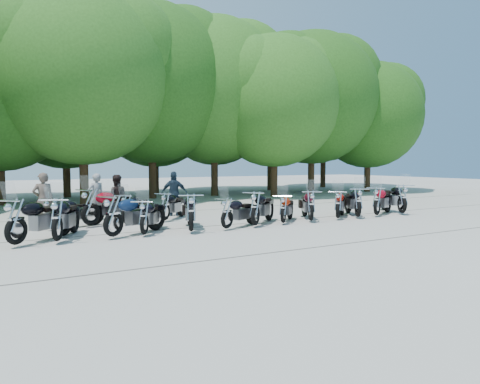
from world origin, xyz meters
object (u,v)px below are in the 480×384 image
motorcycle_7 (283,208)px  motorcycle_13 (53,212)px  motorcycle_4 (191,211)px  motorcycle_16 (165,205)px  motorcycle_10 (358,201)px  motorcycle_0 (16,220)px  motorcycle_3 (144,216)px  motorcycle_9 (338,203)px  rider_1 (116,198)px  rider_2 (174,194)px  motorcycle_5 (227,212)px  motorcycle_8 (311,204)px  motorcycle_15 (127,208)px  rider_0 (43,200)px  motorcycle_14 (91,206)px  rider_3 (96,197)px  motorcycle_1 (57,218)px  motorcycle_2 (113,214)px  motorcycle_12 (402,198)px  motorcycle_11 (377,200)px  motorcycle_6 (255,207)px

motorcycle_7 → motorcycle_13: (-6.99, 2.45, 0.00)m
motorcycle_4 → motorcycle_16: motorcycle_4 is taller
motorcycle_10 → motorcycle_0: bearing=30.6°
motorcycle_3 → motorcycle_9: size_ratio=0.97×
rider_1 → rider_2: 2.42m
motorcycle_5 → motorcycle_8: bearing=-114.8°
rider_2 → motorcycle_15: bearing=59.3°
motorcycle_4 → rider_0: bearing=-22.1°
motorcycle_9 → motorcycle_14: bearing=30.7°
motorcycle_3 → rider_3: rider_3 is taller
motorcycle_1 → rider_1: 4.29m
motorcycle_9 → rider_1: size_ratio=1.28×
motorcycle_4 → rider_3: 4.88m
rider_2 → motorcycle_9: bearing=163.9°
motorcycle_8 → motorcycle_15: motorcycle_8 is taller
motorcycle_14 → motorcycle_9: bearing=-137.0°
motorcycle_10 → motorcycle_14: (-9.19, 2.58, 0.06)m
motorcycle_2 → motorcycle_14: bearing=-27.1°
motorcycle_5 → motorcycle_12: size_ratio=0.83×
motorcycle_8 → motorcycle_1: bearing=29.5°
motorcycle_15 → motorcycle_14: bearing=40.6°
motorcycle_8 → rider_2: 5.44m
rider_2 → motorcycle_3: bearing=83.3°
rider_3 → rider_2: bearing=158.3°
motorcycle_8 → motorcycle_9: bearing=-148.7°
motorcycle_1 → motorcycle_16: (3.83, 2.59, -0.09)m
rider_1 → motorcycle_7: bearing=152.1°
motorcycle_10 → rider_3: rider_3 is taller
motorcycle_3 → motorcycle_14: 2.72m
motorcycle_0 → motorcycle_11: (12.46, -0.02, -0.03)m
motorcycle_13 → rider_0: 0.96m
rider_0 → motorcycle_16: bearing=167.1°
motorcycle_11 → motorcycle_16: (-7.68, 2.64, -0.07)m
motorcycle_1 → rider_3: size_ratio=1.40×
motorcycle_5 → motorcycle_7: motorcycle_5 is taller
motorcycle_10 → motorcycle_11: size_ratio=1.00×
motorcycle_13 → motorcycle_2: bearing=-173.9°
motorcycle_11 → rider_2: 7.95m
motorcycle_2 → motorcycle_16: (2.40, 2.61, -0.10)m
motorcycle_6 → motorcycle_15: bearing=12.8°
motorcycle_0 → rider_2: bearing=-99.7°
motorcycle_5 → rider_1: size_ratio=1.22×
motorcycle_6 → motorcycle_9: 3.60m
motorcycle_11 → rider_1: bearing=39.5°
motorcycle_10 → motorcycle_11: bearing=-146.5°
motorcycle_3 → motorcycle_8: (5.98, -0.01, 0.05)m
motorcycle_3 → rider_0: size_ratio=1.17×
motorcycle_4 → motorcycle_2: bearing=16.5°
motorcycle_1 → motorcycle_3: (2.30, -0.03, -0.09)m
motorcycle_2 → motorcycle_8: size_ratio=1.07×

